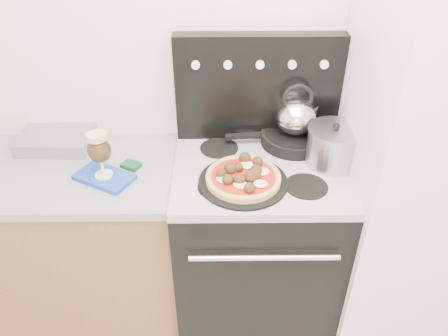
{
  "coord_description": "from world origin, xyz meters",
  "views": [
    {
      "loc": [
        -0.09,
        -0.41,
        2.02
      ],
      "look_at": [
        -0.08,
        1.05,
        1.0
      ],
      "focal_mm": 35.0,
      "sensor_mm": 36.0,
      "label": 1
    }
  ],
  "objects_px": {
    "pizza": "(243,176)",
    "pizza_pan": "(243,182)",
    "fridge": "(422,163)",
    "tea_kettle": "(296,114)",
    "stock_pot": "(333,147)",
    "oven_mitt": "(104,177)",
    "beer_glass": "(100,155)",
    "skillet": "(294,138)",
    "stove_body": "(255,245)",
    "base_cabinet": "(38,244)"
  },
  "relations": [
    {
      "from": "pizza",
      "to": "pizza_pan",
      "type": "bearing_deg",
      "value": 0.0
    },
    {
      "from": "fridge",
      "to": "tea_kettle",
      "type": "relative_size",
      "value": 9.12
    },
    {
      "from": "tea_kettle",
      "to": "stock_pot",
      "type": "relative_size",
      "value": 0.92
    },
    {
      "from": "oven_mitt",
      "to": "beer_glass",
      "type": "distance_m",
      "value": 0.12
    },
    {
      "from": "fridge",
      "to": "oven_mitt",
      "type": "bearing_deg",
      "value": -178.49
    },
    {
      "from": "fridge",
      "to": "oven_mitt",
      "type": "height_order",
      "value": "fridge"
    },
    {
      "from": "beer_glass",
      "to": "tea_kettle",
      "type": "relative_size",
      "value": 1.01
    },
    {
      "from": "oven_mitt",
      "to": "pizza",
      "type": "bearing_deg",
      "value": -5.59
    },
    {
      "from": "beer_glass",
      "to": "stock_pot",
      "type": "xyz_separation_m",
      "value": [
        0.99,
        0.09,
        -0.02
      ]
    },
    {
      "from": "beer_glass",
      "to": "stock_pot",
      "type": "height_order",
      "value": "beer_glass"
    },
    {
      "from": "beer_glass",
      "to": "pizza",
      "type": "bearing_deg",
      "value": -5.59
    },
    {
      "from": "tea_kettle",
      "to": "skillet",
      "type": "bearing_deg",
      "value": 0.0
    },
    {
      "from": "pizza_pan",
      "to": "tea_kettle",
      "type": "distance_m",
      "value": 0.43
    },
    {
      "from": "pizza_pan",
      "to": "skillet",
      "type": "distance_m",
      "value": 0.4
    },
    {
      "from": "skillet",
      "to": "stove_body",
      "type": "bearing_deg",
      "value": -132.13
    },
    {
      "from": "stove_body",
      "to": "tea_kettle",
      "type": "distance_m",
      "value": 0.69
    },
    {
      "from": "stove_body",
      "to": "oven_mitt",
      "type": "bearing_deg",
      "value": -174.81
    },
    {
      "from": "base_cabinet",
      "to": "stove_body",
      "type": "relative_size",
      "value": 1.65
    },
    {
      "from": "beer_glass",
      "to": "stock_pot",
      "type": "bearing_deg",
      "value": 4.94
    },
    {
      "from": "pizza_pan",
      "to": "pizza",
      "type": "bearing_deg",
      "value": 0.0
    },
    {
      "from": "beer_glass",
      "to": "pizza",
      "type": "distance_m",
      "value": 0.6
    },
    {
      "from": "pizza",
      "to": "tea_kettle",
      "type": "distance_m",
      "value": 0.42
    },
    {
      "from": "pizza",
      "to": "stock_pot",
      "type": "distance_m",
      "value": 0.42
    },
    {
      "from": "pizza",
      "to": "tea_kettle",
      "type": "xyz_separation_m",
      "value": [
        0.25,
        0.31,
        0.13
      ]
    },
    {
      "from": "oven_mitt",
      "to": "stock_pot",
      "type": "xyz_separation_m",
      "value": [
        0.99,
        0.09,
        0.09
      ]
    },
    {
      "from": "fridge",
      "to": "pizza_pan",
      "type": "height_order",
      "value": "fridge"
    },
    {
      "from": "fridge",
      "to": "pizza",
      "type": "xyz_separation_m",
      "value": [
        -0.78,
        -0.09,
        0.0
      ]
    },
    {
      "from": "base_cabinet",
      "to": "oven_mitt",
      "type": "relative_size",
      "value": 5.9
    },
    {
      "from": "pizza",
      "to": "stock_pot",
      "type": "relative_size",
      "value": 1.38
    },
    {
      "from": "stock_pot",
      "to": "stove_body",
      "type": "bearing_deg",
      "value": -175.6
    },
    {
      "from": "skillet",
      "to": "pizza",
      "type": "bearing_deg",
      "value": -129.13
    },
    {
      "from": "stove_body",
      "to": "oven_mitt",
      "type": "distance_m",
      "value": 0.82
    },
    {
      "from": "pizza",
      "to": "fridge",
      "type": "bearing_deg",
      "value": 6.91
    },
    {
      "from": "pizza",
      "to": "beer_glass",
      "type": "bearing_deg",
      "value": 174.41
    },
    {
      "from": "pizza_pan",
      "to": "tea_kettle",
      "type": "bearing_deg",
      "value": 50.87
    },
    {
      "from": "beer_glass",
      "to": "pizza_pan",
      "type": "bearing_deg",
      "value": -5.59
    },
    {
      "from": "pizza",
      "to": "stock_pot",
      "type": "xyz_separation_m",
      "value": [
        0.4,
        0.14,
        0.05
      ]
    },
    {
      "from": "stove_body",
      "to": "beer_glass",
      "type": "bearing_deg",
      "value": -174.81
    },
    {
      "from": "fridge",
      "to": "stock_pot",
      "type": "relative_size",
      "value": 8.38
    },
    {
      "from": "oven_mitt",
      "to": "tea_kettle",
      "type": "distance_m",
      "value": 0.9
    },
    {
      "from": "fridge",
      "to": "skillet",
      "type": "relative_size",
      "value": 6.13
    },
    {
      "from": "oven_mitt",
      "to": "skillet",
      "type": "height_order",
      "value": "skillet"
    },
    {
      "from": "beer_glass",
      "to": "skillet",
      "type": "height_order",
      "value": "beer_glass"
    },
    {
      "from": "oven_mitt",
      "to": "pizza_pan",
      "type": "distance_m",
      "value": 0.6
    },
    {
      "from": "oven_mitt",
      "to": "pizza",
      "type": "xyz_separation_m",
      "value": [
        0.59,
        -0.06,
        0.04
      ]
    },
    {
      "from": "stove_body",
      "to": "tea_kettle",
      "type": "relative_size",
      "value": 4.23
    },
    {
      "from": "beer_glass",
      "to": "stock_pot",
      "type": "relative_size",
      "value": 0.92
    },
    {
      "from": "skillet",
      "to": "beer_glass",
      "type": "bearing_deg",
      "value": -163.37
    },
    {
      "from": "skillet",
      "to": "tea_kettle",
      "type": "distance_m",
      "value": 0.13
    },
    {
      "from": "fridge",
      "to": "oven_mitt",
      "type": "relative_size",
      "value": 7.73
    }
  ]
}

